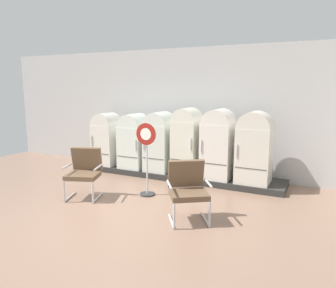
% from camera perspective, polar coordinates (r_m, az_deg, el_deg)
% --- Properties ---
extents(ground, '(12.00, 10.00, 0.05)m').
position_cam_1_polar(ground, '(5.75, -11.87, -13.25)').
color(ground, '#8A6956').
extents(back_wall, '(11.76, 0.12, 3.19)m').
position_cam_1_polar(back_wall, '(8.48, 3.16, 5.86)').
color(back_wall, '#BCBAB8').
rests_on(back_wall, ground).
extents(display_plinth, '(5.30, 0.95, 0.14)m').
position_cam_1_polar(display_plinth, '(8.17, 1.30, -5.27)').
color(display_plinth, '#2C2C2A').
rests_on(display_plinth, ground).
extents(refrigerator_0, '(0.62, 0.65, 1.39)m').
position_cam_1_polar(refrigerator_0, '(8.90, -10.71, 1.13)').
color(refrigerator_0, silver).
rests_on(refrigerator_0, display_plinth).
extents(refrigerator_1, '(0.66, 0.70, 1.40)m').
position_cam_1_polar(refrigerator_1, '(8.45, -5.99, 0.80)').
color(refrigerator_1, silver).
rests_on(refrigerator_1, display_plinth).
extents(refrigerator_2, '(0.63, 0.72, 1.47)m').
position_cam_1_polar(refrigerator_2, '(8.08, -1.48, 0.74)').
color(refrigerator_2, silver).
rests_on(refrigerator_2, display_plinth).
extents(refrigerator_3, '(0.59, 0.66, 1.59)m').
position_cam_1_polar(refrigerator_3, '(7.73, 3.31, 0.81)').
color(refrigerator_3, silver).
rests_on(refrigerator_3, display_plinth).
extents(refrigerator_4, '(0.67, 0.72, 1.59)m').
position_cam_1_polar(refrigerator_4, '(7.50, 8.77, 0.38)').
color(refrigerator_4, silver).
rests_on(refrigerator_4, display_plinth).
extents(refrigerator_5, '(0.72, 0.67, 1.57)m').
position_cam_1_polar(refrigerator_5, '(7.27, 14.93, -0.28)').
color(refrigerator_5, silver).
rests_on(refrigerator_5, display_plinth).
extents(armchair_left, '(0.81, 0.81, 1.01)m').
position_cam_1_polar(armchair_left, '(6.79, -14.50, -4.41)').
color(armchair_left, silver).
rests_on(armchair_left, ground).
extents(armchair_right, '(0.86, 0.87, 1.01)m').
position_cam_1_polar(armchair_right, '(5.49, 3.49, -7.58)').
color(armchair_right, silver).
rests_on(armchair_right, ground).
extents(sign_stand, '(0.44, 0.32, 1.51)m').
position_cam_1_polar(sign_stand, '(6.66, -3.77, -2.95)').
color(sign_stand, '#2D2D30').
rests_on(sign_stand, ground).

